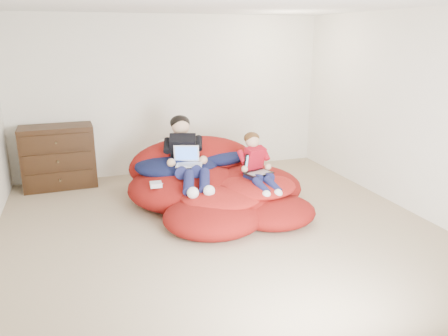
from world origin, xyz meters
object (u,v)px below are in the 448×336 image
(younger_boy, at_px, (257,163))
(older_boy, at_px, (186,152))
(dresser, at_px, (59,157))
(laptop_black, at_px, (257,168))
(beanbag_pile, at_px, (214,185))
(laptop_white, at_px, (188,160))

(younger_boy, bearing_deg, older_boy, 152.04)
(dresser, distance_m, younger_boy, 2.99)
(laptop_black, bearing_deg, dresser, 144.68)
(beanbag_pile, height_order, older_boy, older_boy)
(laptop_white, bearing_deg, beanbag_pile, -3.08)
(beanbag_pile, distance_m, older_boy, 0.58)
(beanbag_pile, height_order, younger_boy, younger_boy)
(laptop_white, bearing_deg, dresser, 139.57)
(dresser, distance_m, laptop_black, 3.00)
(older_boy, bearing_deg, younger_boy, -27.96)
(beanbag_pile, relative_size, laptop_black, 5.84)
(beanbag_pile, bearing_deg, dresser, 144.49)
(beanbag_pile, xyz_separation_m, older_boy, (-0.34, 0.11, 0.45))
(older_boy, height_order, younger_boy, older_boy)
(dresser, xyz_separation_m, older_boy, (1.63, -1.29, 0.25))
(dresser, relative_size, younger_boy, 1.25)
(beanbag_pile, height_order, laptop_white, laptop_white)
(dresser, height_order, younger_boy, younger_boy)
(older_boy, bearing_deg, dresser, 141.54)
(beanbag_pile, bearing_deg, older_boy, 161.78)
(dresser, xyz_separation_m, laptop_white, (1.63, -1.39, 0.18))
(dresser, xyz_separation_m, beanbag_pile, (1.97, -1.40, -0.20))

